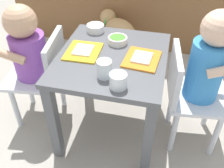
{
  "coord_description": "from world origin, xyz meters",
  "views": [
    {
      "loc": [
        0.23,
        -0.97,
        1.11
      ],
      "look_at": [
        0.0,
        0.0,
        0.31
      ],
      "focal_mm": 41.67,
      "sensor_mm": 36.0,
      "label": 1
    }
  ],
  "objects_px": {
    "dog": "(118,30)",
    "water_cup_left": "(104,70)",
    "seated_child_left": "(31,52)",
    "food_tray_right": "(142,58)",
    "cereal_bowl_right_side": "(117,40)",
    "cereal_bowl_left_side": "(95,28)",
    "food_tray_left": "(83,51)",
    "water_cup_right": "(118,81)",
    "dining_table": "(112,72)",
    "seated_child_right": "(204,68)"
  },
  "relations": [
    {
      "from": "dining_table",
      "to": "seated_child_right",
      "type": "xyz_separation_m",
      "value": [
        0.41,
        0.02,
        0.07
      ]
    },
    {
      "from": "dining_table",
      "to": "dog",
      "type": "distance_m",
      "value": 0.76
    },
    {
      "from": "seated_child_right",
      "to": "water_cup_right",
      "type": "bearing_deg",
      "value": -144.9
    },
    {
      "from": "dog",
      "to": "food_tray_right",
      "type": "height_order",
      "value": "food_tray_right"
    },
    {
      "from": "dog",
      "to": "water_cup_right",
      "type": "relative_size",
      "value": 5.18
    },
    {
      "from": "seated_child_left",
      "to": "food_tray_right",
      "type": "distance_m",
      "value": 0.55
    },
    {
      "from": "dog",
      "to": "water_cup_left",
      "type": "relative_size",
      "value": 4.82
    },
    {
      "from": "dining_table",
      "to": "water_cup_right",
      "type": "height_order",
      "value": "water_cup_right"
    },
    {
      "from": "dining_table",
      "to": "seated_child_right",
      "type": "bearing_deg",
      "value": 3.49
    },
    {
      "from": "dog",
      "to": "water_cup_left",
      "type": "bearing_deg",
      "value": -81.51
    },
    {
      "from": "dog",
      "to": "cereal_bowl_right_side",
      "type": "bearing_deg",
      "value": -78.74
    },
    {
      "from": "cereal_bowl_left_side",
      "to": "food_tray_right",
      "type": "bearing_deg",
      "value": -37.13
    },
    {
      "from": "seated_child_left",
      "to": "seated_child_right",
      "type": "distance_m",
      "value": 0.82
    },
    {
      "from": "seated_child_right",
      "to": "food_tray_left",
      "type": "bearing_deg",
      "value": -177.52
    },
    {
      "from": "dining_table",
      "to": "seated_child_right",
      "type": "height_order",
      "value": "seated_child_right"
    },
    {
      "from": "dog",
      "to": "water_cup_left",
      "type": "height_order",
      "value": "water_cup_left"
    },
    {
      "from": "water_cup_left",
      "to": "dog",
      "type": "bearing_deg",
      "value": 98.49
    },
    {
      "from": "dining_table",
      "to": "cereal_bowl_left_side",
      "type": "xyz_separation_m",
      "value": [
        -0.14,
        0.21,
        0.11
      ]
    },
    {
      "from": "water_cup_right",
      "to": "food_tray_left",
      "type": "bearing_deg",
      "value": 134.97
    },
    {
      "from": "water_cup_right",
      "to": "food_tray_right",
      "type": "bearing_deg",
      "value": 73.47
    },
    {
      "from": "seated_child_left",
      "to": "water_cup_right",
      "type": "height_order",
      "value": "seated_child_left"
    },
    {
      "from": "seated_child_right",
      "to": "dog",
      "type": "height_order",
      "value": "seated_child_right"
    },
    {
      "from": "dining_table",
      "to": "water_cup_right",
      "type": "xyz_separation_m",
      "value": [
        0.07,
        -0.21,
        0.12
      ]
    },
    {
      "from": "water_cup_left",
      "to": "water_cup_right",
      "type": "relative_size",
      "value": 1.07
    },
    {
      "from": "water_cup_left",
      "to": "cereal_bowl_right_side",
      "type": "distance_m",
      "value": 0.27
    },
    {
      "from": "cereal_bowl_right_side",
      "to": "water_cup_right",
      "type": "bearing_deg",
      "value": -76.42
    },
    {
      "from": "seated_child_left",
      "to": "water_cup_right",
      "type": "bearing_deg",
      "value": -23.07
    },
    {
      "from": "water_cup_left",
      "to": "water_cup_right",
      "type": "xyz_separation_m",
      "value": [
        0.07,
        -0.05,
        -0.01
      ]
    },
    {
      "from": "water_cup_left",
      "to": "food_tray_right",
      "type": "bearing_deg",
      "value": 50.26
    },
    {
      "from": "cereal_bowl_right_side",
      "to": "cereal_bowl_left_side",
      "type": "relative_size",
      "value": 1.03
    },
    {
      "from": "dining_table",
      "to": "water_cup_right",
      "type": "relative_size",
      "value": 7.92
    },
    {
      "from": "seated_child_right",
      "to": "food_tray_right",
      "type": "relative_size",
      "value": 3.8
    },
    {
      "from": "water_cup_left",
      "to": "cereal_bowl_left_side",
      "type": "bearing_deg",
      "value": 111.53
    },
    {
      "from": "seated_child_left",
      "to": "water_cup_right",
      "type": "xyz_separation_m",
      "value": [
        0.48,
        -0.21,
        0.06
      ]
    },
    {
      "from": "dining_table",
      "to": "food_tray_right",
      "type": "relative_size",
      "value": 2.88
    },
    {
      "from": "seated_child_right",
      "to": "food_tray_left",
      "type": "xyz_separation_m",
      "value": [
        -0.55,
        -0.02,
        0.02
      ]
    },
    {
      "from": "water_cup_right",
      "to": "cereal_bowl_left_side",
      "type": "relative_size",
      "value": 0.76
    },
    {
      "from": "food_tray_left",
      "to": "water_cup_right",
      "type": "relative_size",
      "value": 2.61
    },
    {
      "from": "food_tray_left",
      "to": "cereal_bowl_right_side",
      "type": "height_order",
      "value": "cereal_bowl_right_side"
    },
    {
      "from": "seated_child_right",
      "to": "cereal_bowl_right_side",
      "type": "relative_size",
      "value": 7.69
    },
    {
      "from": "seated_child_left",
      "to": "seated_child_right",
      "type": "xyz_separation_m",
      "value": [
        0.82,
        0.03,
        0.02
      ]
    },
    {
      "from": "food_tray_right",
      "to": "food_tray_left",
      "type": "bearing_deg",
      "value": 180.0
    },
    {
      "from": "seated_child_right",
      "to": "water_cup_right",
      "type": "distance_m",
      "value": 0.41
    },
    {
      "from": "food_tray_left",
      "to": "food_tray_right",
      "type": "relative_size",
      "value": 0.95
    },
    {
      "from": "food_tray_right",
      "to": "cereal_bowl_right_side",
      "type": "bearing_deg",
      "value": 140.7
    },
    {
      "from": "seated_child_left",
      "to": "food_tray_left",
      "type": "xyz_separation_m",
      "value": [
        0.27,
        0.01,
        0.04
      ]
    },
    {
      "from": "seated_child_right",
      "to": "dining_table",
      "type": "bearing_deg",
      "value": -176.51
    },
    {
      "from": "dog",
      "to": "food_tray_left",
      "type": "bearing_deg",
      "value": -90.77
    },
    {
      "from": "food_tray_right",
      "to": "water_cup_right",
      "type": "relative_size",
      "value": 2.75
    },
    {
      "from": "seated_child_left",
      "to": "dog",
      "type": "height_order",
      "value": "seated_child_left"
    }
  ]
}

